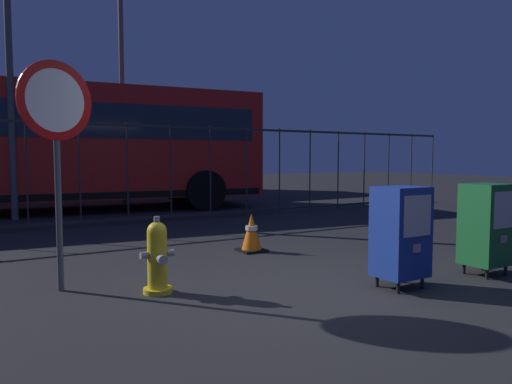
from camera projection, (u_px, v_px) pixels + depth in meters
ground_plane at (293, 295)px, 4.48m from camera, size 60.00×60.00×0.00m
fire_hydrant at (157, 257)px, 4.52m from camera, size 0.33×0.32×0.75m
newspaper_box_primary at (486, 224)px, 5.22m from camera, size 0.48×0.42×1.02m
newspaper_box_secondary at (401, 232)px, 4.69m from camera, size 0.48×0.42×1.02m
stop_sign at (56, 127)px, 4.50m from camera, size 0.71×0.31×2.23m
traffic_cone at (252, 233)px, 6.56m from camera, size 0.36×0.36×0.53m
fence_barrier at (128, 173)px, 9.28m from camera, size 18.03×0.04×2.00m
bus_near at (42, 141)px, 11.19m from camera, size 10.71×3.64×3.00m
bus_far at (104, 146)px, 16.27m from camera, size 10.61×3.20×3.00m
street_light_near_left at (121, 38)px, 13.24m from camera, size 0.32×0.32×8.24m
street_light_near_right at (7, 6)px, 9.63m from camera, size 0.32×0.32×7.71m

